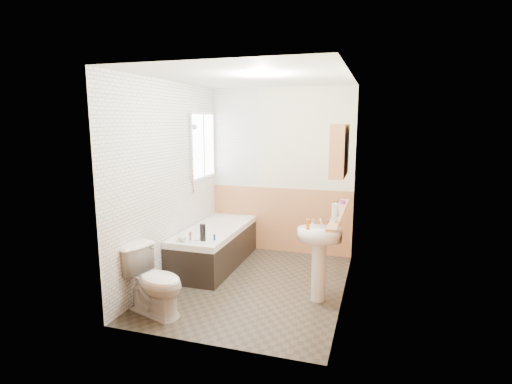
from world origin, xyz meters
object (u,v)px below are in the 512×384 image
bathtub (215,245)px  toilet (154,281)px  sink (319,250)px  medicine_cabinet (339,150)px  pine_shelf (339,213)px

bathtub → toilet: size_ratio=2.33×
sink → medicine_cabinet: 1.12m
pine_shelf → toilet: bearing=-154.9°
sink → pine_shelf: bearing=17.5°
sink → pine_shelf: (0.20, 0.02, 0.43)m
medicine_cabinet → bathtub: bearing=160.6°
bathtub → pine_shelf: bearing=-21.3°
toilet → sink: bearing=-44.9°
pine_shelf → bathtub: bearing=158.7°
bathtub → sink: bearing=-24.4°
bathtub → sink: size_ratio=1.78×
sink → toilet: bearing=-141.2°
sink → bathtub: bearing=167.2°
pine_shelf → medicine_cabinet: bearing=110.1°
toilet → pine_shelf: pine_shelf is taller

